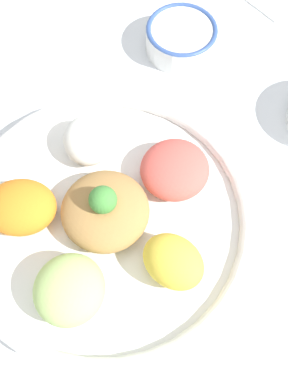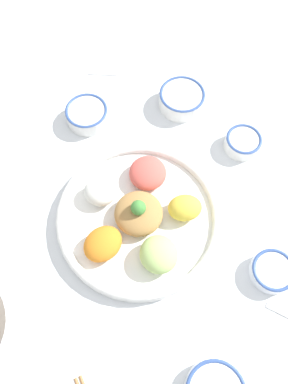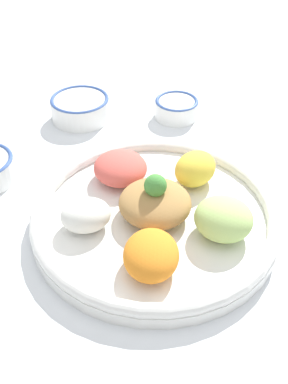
{
  "view_description": "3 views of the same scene",
  "coord_description": "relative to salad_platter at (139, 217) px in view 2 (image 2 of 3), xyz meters",
  "views": [
    {
      "loc": [
        0.19,
        0.08,
        0.55
      ],
      "look_at": [
        -0.03,
        0.01,
        0.03
      ],
      "focal_mm": 42.0,
      "sensor_mm": 36.0,
      "label": 1
    },
    {
      "loc": [
        0.28,
        -0.15,
        0.82
      ],
      "look_at": [
        -0.02,
        0.0,
        0.08
      ],
      "focal_mm": 35.0,
      "sensor_mm": 36.0,
      "label": 2
    },
    {
      "loc": [
        0.15,
        -0.5,
        0.48
      ],
      "look_at": [
        -0.02,
        0.01,
        0.03
      ],
      "focal_mm": 42.0,
      "sensor_mm": 36.0,
      "label": 3
    }
  ],
  "objects": [
    {
      "name": "ground_plane",
      "position": [
        -0.01,
        0.02,
        -0.02
      ],
      "size": [
        2.4,
        2.4,
        0.0
      ],
      "primitive_type": "plane",
      "color": "white"
    },
    {
      "name": "salad_platter",
      "position": [
        0.0,
        0.0,
        0.0
      ],
      "size": [
        0.37,
        0.37,
        0.09
      ],
      "color": "white",
      "rests_on": "ground_plane"
    },
    {
      "name": "sauce_bowl_red",
      "position": [
        -0.05,
        0.32,
        -0.0
      ],
      "size": [
        0.09,
        0.09,
        0.04
      ],
      "color": "white",
      "rests_on": "ground_plane"
    },
    {
      "name": "rice_bowl_blue",
      "position": [
        -0.24,
        0.25,
        0.0
      ],
      "size": [
        0.12,
        0.12,
        0.05
      ],
      "color": "white",
      "rests_on": "ground_plane"
    },
    {
      "name": "rice_bowl_plain",
      "position": [
        -0.31,
        0.02,
        -0.0
      ],
      "size": [
        0.11,
        0.11,
        0.04
      ],
      "color": "white",
      "rests_on": "ground_plane"
    },
    {
      "name": "sauce_bowl_far",
      "position": [
        0.24,
        0.19,
        -0.01
      ],
      "size": [
        0.09,
        0.09,
        0.04
      ],
      "color": "white",
      "rests_on": "ground_plane"
    },
    {
      "name": "serving_spoon_extra",
      "position": [
        -0.42,
        0.15,
        -0.02
      ],
      "size": [
        0.08,
        0.11,
        0.01
      ],
      "rotation": [
        0.0,
        0.0,
        4.15
      ],
      "color": "white",
      "rests_on": "ground_plane"
    }
  ]
}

